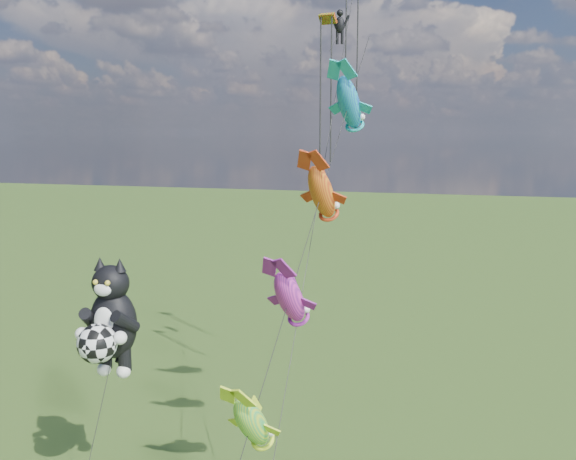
# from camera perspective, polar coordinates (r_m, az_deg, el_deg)

# --- Properties ---
(cat_kite_rig) EXTENTS (2.33, 4.05, 10.26)m
(cat_kite_rig) POSITION_cam_1_polar(r_m,az_deg,el_deg) (27.87, -15.63, -7.79)
(cat_kite_rig) COLOR brown
(cat_kite_rig) RESTS_ON ground
(fish_windsock_rig) EXTENTS (3.11, 15.75, 19.80)m
(fish_windsock_rig) POSITION_cam_1_polar(r_m,az_deg,el_deg) (24.81, 1.62, -1.22)
(fish_windsock_rig) COLOR brown
(fish_windsock_rig) RESTS_ON ground
(parafoil_rig) EXTENTS (1.70, 17.55, 24.72)m
(parafoil_rig) POSITION_cam_1_polar(r_m,az_deg,el_deg) (34.64, 4.55, 16.76)
(parafoil_rig) COLOR brown
(parafoil_rig) RESTS_ON ground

